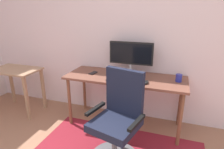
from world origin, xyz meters
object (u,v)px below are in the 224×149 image
cell_phone (93,73)px  office_chair (117,127)px  computer_mouse (146,82)px  coffee_cup (179,78)px  desk (125,82)px  keyboard (124,81)px  side_table (16,77)px  monitor (131,55)px

cell_phone → office_chair: (0.57, -0.67, -0.33)m
computer_mouse → coffee_cup: coffee_cup is taller
cell_phone → office_chair: bearing=-40.5°
desk → office_chair: (0.10, -0.68, -0.25)m
coffee_cup → computer_mouse: bearing=-152.4°
desk → coffee_cup: 0.68m
keyboard → coffee_cup: coffee_cup is taller
desk → side_table: desk is taller
monitor → computer_mouse: bearing=-49.0°
monitor → side_table: size_ratio=0.81×
keyboard → coffee_cup: bearing=17.7°
monitor → computer_mouse: (0.27, -0.31, -0.25)m
cell_phone → office_chair: size_ratio=0.14×
office_chair → keyboard: bearing=112.7°
computer_mouse → cell_phone: (-0.76, 0.15, -0.01)m
cell_phone → side_table: 1.27m
coffee_cup → cell_phone: bearing=-178.0°
desk → monitor: monitor is taller
monitor → cell_phone: bearing=-162.6°
computer_mouse → side_table: computer_mouse is taller
keyboard → coffee_cup: size_ratio=4.56×
monitor → coffee_cup: (0.64, -0.11, -0.22)m
keyboard → computer_mouse: 0.28m
monitor → cell_phone: 0.58m
keyboard → side_table: 1.75m
computer_mouse → side_table: bearing=179.6°
office_chair → computer_mouse: bearing=83.0°
keyboard → office_chair: office_chair is taller
keyboard → computer_mouse: bearing=2.5°
desk → side_table: 1.72m
monitor → office_chair: 1.02m
monitor → side_table: bearing=-170.4°
monitor → desk: bearing=-103.2°
cell_phone → monitor: bearing=26.6°
computer_mouse → office_chair: 0.65m
desk → cell_phone: size_ratio=11.37×
computer_mouse → office_chair: (-0.20, -0.52, -0.34)m
keyboard → office_chair: bearing=-81.4°
cell_phone → side_table: bearing=-164.4°
keyboard → computer_mouse: size_ratio=4.13×
cell_phone → side_table: cell_phone is taller
keyboard → office_chair: (0.08, -0.50, -0.33)m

